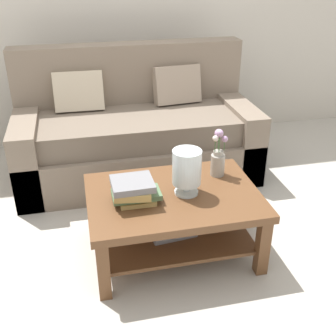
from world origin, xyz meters
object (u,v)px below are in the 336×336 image
(coffee_table, at_px, (173,210))
(book_stack_main, at_px, (134,190))
(flower_pitcher, at_px, (218,157))
(glass_hurricane_vase, at_px, (187,169))
(couch, at_px, (136,133))

(coffee_table, height_order, book_stack_main, book_stack_main)
(flower_pitcher, bearing_deg, book_stack_main, -160.21)
(glass_hurricane_vase, bearing_deg, flower_pitcher, 35.27)
(coffee_table, bearing_deg, book_stack_main, -172.05)
(coffee_table, xyz_separation_m, book_stack_main, (-0.24, -0.03, 0.19))
(glass_hurricane_vase, relative_size, flower_pitcher, 0.88)
(coffee_table, bearing_deg, flower_pitcher, 27.39)
(couch, height_order, flower_pitcher, couch)
(couch, xyz_separation_m, flower_pitcher, (0.40, -0.98, 0.19))
(coffee_table, relative_size, glass_hurricane_vase, 3.68)
(couch, bearing_deg, flower_pitcher, -68.07)
(couch, distance_m, coffee_table, 1.16)
(couch, distance_m, glass_hurricane_vase, 1.20)
(book_stack_main, xyz_separation_m, glass_hurricane_vase, (0.32, 0.03, 0.09))
(book_stack_main, height_order, glass_hurricane_vase, glass_hurricane_vase)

